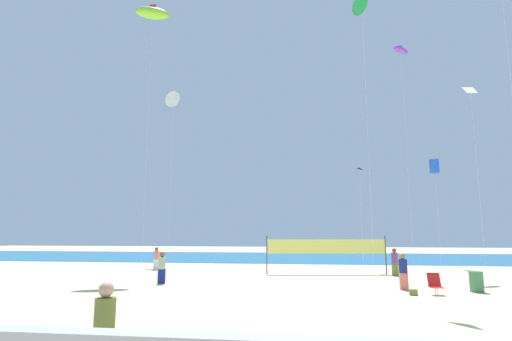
% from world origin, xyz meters
% --- Properties ---
extents(ground_plane, '(120.00, 120.00, 0.00)m').
position_xyz_m(ground_plane, '(0.00, 0.00, 0.00)').
color(ground_plane, beige).
extents(ocean_band, '(120.00, 20.00, 0.01)m').
position_xyz_m(ocean_band, '(0.00, 28.02, 0.00)').
color(ocean_band, '#1E6B99').
rests_on(ocean_band, ground).
extents(mother_figure, '(0.39, 0.39, 1.68)m').
position_xyz_m(mother_figure, '(-2.03, -9.00, 0.90)').
color(mother_figure, '#2D2D33').
rests_on(mother_figure, ground).
extents(beachgoer_navy_shirt, '(0.38, 0.38, 1.66)m').
position_xyz_m(beachgoer_navy_shirt, '(5.95, 3.53, 0.88)').
color(beachgoer_navy_shirt, '#EA7260').
rests_on(beachgoer_navy_shirt, ground).
extents(beachgoer_plum_shirt, '(0.38, 0.38, 1.67)m').
position_xyz_m(beachgoer_plum_shirt, '(6.77, 9.67, 0.89)').
color(beachgoer_plum_shirt, olive).
rests_on(beachgoer_plum_shirt, ground).
extents(beachgoer_coral_shirt, '(0.36, 0.36, 1.59)m').
position_xyz_m(beachgoer_coral_shirt, '(-9.26, 11.71, 0.85)').
color(beachgoer_coral_shirt, white).
rests_on(beachgoer_coral_shirt, ground).
extents(beachgoer_sage_shirt, '(0.37, 0.37, 1.62)m').
position_xyz_m(beachgoer_sage_shirt, '(-5.97, 4.22, 0.86)').
color(beachgoer_sage_shirt, navy).
rests_on(beachgoer_sage_shirt, ground).
extents(folding_beach_chair, '(0.52, 0.65, 0.89)m').
position_xyz_m(folding_beach_chair, '(6.95, 2.21, 0.47)').
color(folding_beach_chair, red).
rests_on(folding_beach_chair, ground).
extents(trash_barrel, '(0.58, 0.58, 0.89)m').
position_xyz_m(trash_barrel, '(8.99, 3.21, 0.45)').
color(trash_barrel, '#3F7F4C').
rests_on(trash_barrel, ground).
extents(volleyball_net, '(7.62, 0.93, 2.40)m').
position_xyz_m(volleyball_net, '(2.67, 10.24, 1.63)').
color(volleyball_net, '#4C4C51').
rests_on(volleyball_net, ground).
extents(beach_handbag, '(0.31, 0.16, 0.25)m').
position_xyz_m(beach_handbag, '(5.96, 1.82, 0.13)').
color(beach_handbag, olive).
rests_on(beach_handbag, ground).
extents(kite_violet_inflatable, '(1.41, 0.99, 16.38)m').
position_xyz_m(kite_violet_inflatable, '(8.62, 12.94, 15.94)').
color(kite_violet_inflatable, silver).
rests_on(kite_violet_inflatable, ground).
extents(kite_green_delta, '(0.93, 1.09, 14.62)m').
position_xyz_m(kite_green_delta, '(4.57, 3.17, 14.02)').
color(kite_green_delta, silver).
rests_on(kite_green_delta, ground).
extents(kite_white_diamond, '(0.68, 0.68, 10.65)m').
position_xyz_m(kite_white_diamond, '(10.66, 6.27, 10.32)').
color(kite_white_diamond, silver).
rests_on(kite_white_diamond, ground).
extents(kite_lime_inflatable, '(2.75, 1.71, 19.82)m').
position_xyz_m(kite_lime_inflatable, '(-9.88, 10.66, 19.10)').
color(kite_lime_inflatable, silver).
rests_on(kite_lime_inflatable, ground).
extents(kite_black_diamond, '(0.69, 0.69, 7.47)m').
position_xyz_m(kite_black_diamond, '(5.42, 13.86, 7.19)').
color(kite_black_diamond, silver).
rests_on(kite_black_diamond, ground).
extents(kite_white_delta, '(1.64, 0.75, 15.96)m').
position_xyz_m(kite_white_delta, '(-11.03, 19.09, 15.15)').
color(kite_white_delta, silver).
rests_on(kite_white_delta, ground).
extents(kite_blue_box, '(0.89, 0.89, 8.49)m').
position_xyz_m(kite_blue_box, '(11.77, 17.50, 7.92)').
color(kite_blue_box, silver).
rests_on(kite_blue_box, ground).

